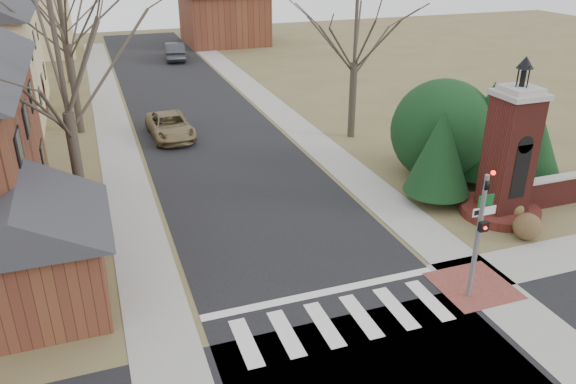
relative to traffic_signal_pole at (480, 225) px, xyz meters
name	(u,v)px	position (x,y,z in m)	size (l,w,h in m)	color
ground	(354,337)	(-4.30, -0.57, -2.59)	(120.00, 120.00, 0.00)	brown
main_street	(200,120)	(-4.30, 21.43, -2.58)	(8.00, 70.00, 0.01)	black
crosswalk_zone	(343,320)	(-4.30, 0.23, -2.58)	(8.00, 2.20, 0.02)	silver
stop_bar	(323,293)	(-4.30, 1.73, -2.58)	(8.00, 0.35, 0.02)	silver
sidewalk_right_main	(279,112)	(0.90, 21.43, -2.58)	(2.00, 60.00, 0.02)	gray
sidewalk_left	(113,128)	(-9.50, 21.43, -2.58)	(2.00, 60.00, 0.02)	gray
curb_apron	(473,286)	(0.50, 0.43, -2.57)	(2.40, 2.40, 0.02)	brown
traffic_signal_pole	(480,225)	(0.00, 0.00, 0.00)	(0.28, 0.41, 4.50)	slate
sign_post	(483,217)	(1.29, 1.41, -0.64)	(0.90, 0.07, 2.75)	slate
brick_gate_monument	(508,166)	(4.70, 4.42, -0.42)	(3.20, 3.20, 6.47)	#5B211A
garage_left	(27,245)	(-12.82, 3.92, -0.35)	(4.80, 4.80, 4.29)	brown
house_distant_left	(11,9)	(-16.31, 47.42, 1.66)	(10.80, 8.80, 8.53)	#CFB28A
house_distant_right	(223,7)	(3.69, 47.42, 1.06)	(8.80, 8.80, 7.30)	brown
evergreen_near	(440,151)	(2.90, 6.43, -0.29)	(2.80, 2.80, 4.10)	#473D33
evergreen_mid	(489,127)	(6.20, 7.63, 0.01)	(3.40, 3.40, 4.70)	#473D33
evergreen_far	(537,144)	(8.20, 6.63, -0.69)	(2.40, 2.40, 3.30)	#473D33
evergreen_mass	(443,127)	(4.70, 8.93, -0.19)	(4.80, 4.80, 4.80)	#103219
bare_tree_0	(54,28)	(-11.30, 8.43, 5.11)	(8.05, 8.05, 11.15)	#473D33
bare_tree_3	(357,15)	(3.20, 15.43, 4.10)	(7.00, 7.00, 9.70)	#473D33
pickup_truck	(170,126)	(-6.51, 18.72, -1.92)	(2.21, 4.79, 1.33)	olive
distant_car	(175,51)	(-2.70, 40.34, -1.79)	(1.68, 4.81, 1.59)	#313438
dry_shrub_left	(527,227)	(4.30, 2.43, -2.07)	(1.04, 1.04, 1.04)	brown
dry_shrub_right	(513,208)	(5.00, 4.03, -2.15)	(0.87, 0.87, 0.87)	brown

